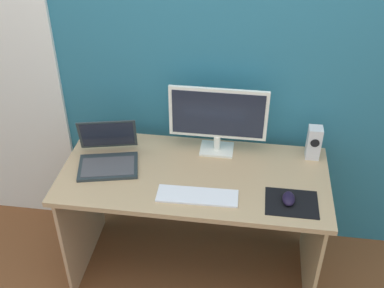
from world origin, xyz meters
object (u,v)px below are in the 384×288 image
keyboard_external (197,196)px  speaker_right (314,143)px  laptop (108,156)px  mouse (289,199)px  monitor (218,118)px

keyboard_external → speaker_right: bearing=34.3°
speaker_right → laptop: laptop is taller
mouse → speaker_right: bearing=72.2°
keyboard_external → mouse: bearing=1.6°
laptop → keyboard_external: size_ratio=0.92×
monitor → mouse: 0.57m
speaker_right → mouse: (-0.13, -0.39, -0.07)m
speaker_right → laptop: 1.09m
monitor → keyboard_external: (-0.06, -0.40, -0.21)m
monitor → mouse: bearing=-44.7°
speaker_right → laptop: size_ratio=0.51×
monitor → keyboard_external: 0.45m
laptop → mouse: bearing=-11.1°
monitor → keyboard_external: monitor is taller
laptop → keyboard_external: laptop is taller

